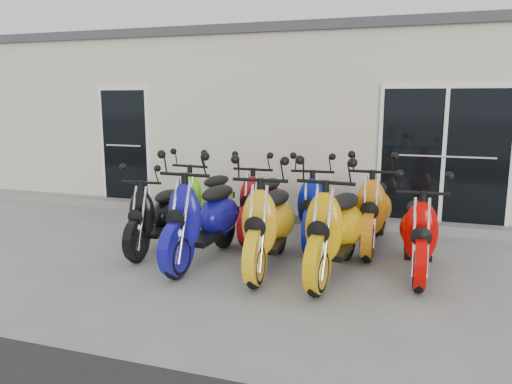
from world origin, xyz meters
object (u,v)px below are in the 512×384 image
at_px(scooter_front_orange_a, 269,211).
at_px(scooter_back_yellow, 374,198).
at_px(scooter_front_black, 156,206).
at_px(scooter_front_orange_b, 335,215).
at_px(scooter_front_blue, 203,205).
at_px(scooter_back_green, 204,189).
at_px(scooter_back_blue, 316,196).
at_px(scooter_back_red, 262,193).
at_px(scooter_front_red, 419,220).

distance_m(scooter_front_orange_a, scooter_back_yellow, 1.74).
relative_size(scooter_front_black, scooter_front_orange_b, 0.85).
xyz_separation_m(scooter_front_blue, scooter_back_green, (-0.60, 1.36, -0.07)).
bearing_deg(scooter_back_yellow, scooter_back_blue, 177.12).
height_order(scooter_front_black, scooter_back_green, scooter_back_green).
relative_size(scooter_back_blue, scooter_back_yellow, 0.96).
height_order(scooter_back_red, scooter_back_yellow, scooter_back_yellow).
bearing_deg(scooter_front_orange_b, scooter_front_orange_a, -175.16).
xyz_separation_m(scooter_front_black, scooter_back_red, (1.19, 1.11, 0.05)).
relative_size(scooter_front_red, scooter_back_blue, 0.96).
bearing_deg(scooter_front_orange_b, scooter_front_red, 27.65).
bearing_deg(scooter_front_blue, scooter_front_red, 10.94).
xyz_separation_m(scooter_front_black, scooter_front_orange_a, (1.71, -0.25, 0.10)).
bearing_deg(scooter_front_red, scooter_front_orange_b, -160.39).
relative_size(scooter_front_black, scooter_back_green, 0.93).
bearing_deg(scooter_front_orange_b, scooter_back_red, 139.87).
height_order(scooter_front_orange_b, scooter_back_green, scooter_front_orange_b).
distance_m(scooter_front_orange_b, scooter_back_blue, 1.44).
bearing_deg(scooter_back_blue, scooter_front_blue, -135.56).
relative_size(scooter_front_black, scooter_back_red, 0.93).
bearing_deg(scooter_back_blue, scooter_front_orange_b, -73.45).
relative_size(scooter_front_blue, scooter_back_blue, 1.09).
height_order(scooter_front_black, scooter_front_orange_a, scooter_front_orange_a).
bearing_deg(scooter_back_green, scooter_back_yellow, 4.69).
height_order(scooter_front_blue, scooter_back_blue, scooter_front_blue).
distance_m(scooter_front_red, scooter_back_blue, 1.74).
distance_m(scooter_back_green, scooter_back_blue, 1.79).
relative_size(scooter_front_black, scooter_back_yellow, 0.89).
xyz_separation_m(scooter_front_red, scooter_back_yellow, (-0.62, 0.93, 0.05)).
height_order(scooter_front_orange_a, scooter_back_green, scooter_front_orange_a).
height_order(scooter_front_orange_b, scooter_back_blue, scooter_front_orange_b).
relative_size(scooter_front_orange_a, scooter_front_red, 1.11).
bearing_deg(scooter_front_black, scooter_back_green, 74.08).
bearing_deg(scooter_front_blue, scooter_back_red, 77.90).
bearing_deg(scooter_front_orange_b, scooter_front_blue, -174.74).
bearing_deg(scooter_back_yellow, scooter_front_blue, -147.43).
bearing_deg(scooter_front_black, scooter_back_blue, 24.68).
distance_m(scooter_back_red, scooter_back_blue, 0.83).
relative_size(scooter_front_blue, scooter_back_yellow, 1.05).
height_order(scooter_back_blue, scooter_back_yellow, scooter_back_yellow).
height_order(scooter_front_orange_a, scooter_back_blue, scooter_front_orange_a).
distance_m(scooter_front_orange_a, scooter_back_red, 1.46).
relative_size(scooter_front_red, scooter_back_red, 0.97).
relative_size(scooter_front_orange_b, scooter_back_green, 1.09).
bearing_deg(scooter_back_yellow, scooter_back_green, 178.58).
distance_m(scooter_front_blue, scooter_front_orange_b, 1.70).
xyz_separation_m(scooter_front_orange_b, scooter_back_red, (-1.35, 1.36, -0.07)).
distance_m(scooter_front_black, scooter_front_orange_a, 1.73).
height_order(scooter_front_red, scooter_back_yellow, scooter_back_yellow).
bearing_deg(scooter_front_black, scooter_front_orange_b, -9.50).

